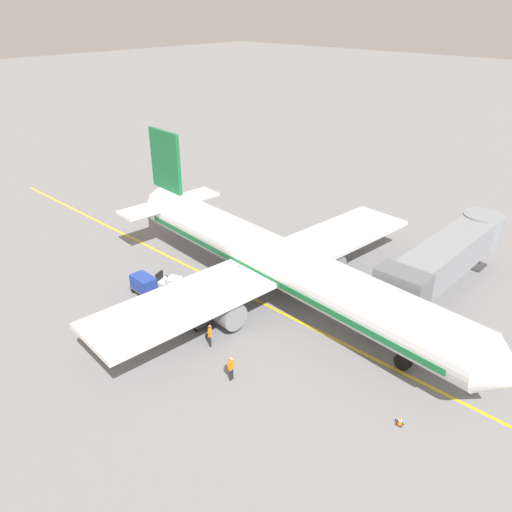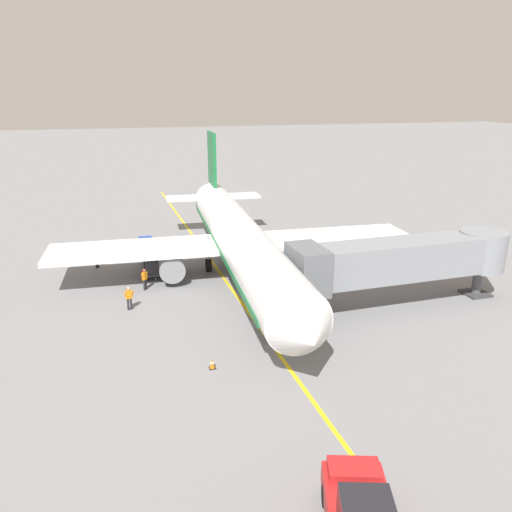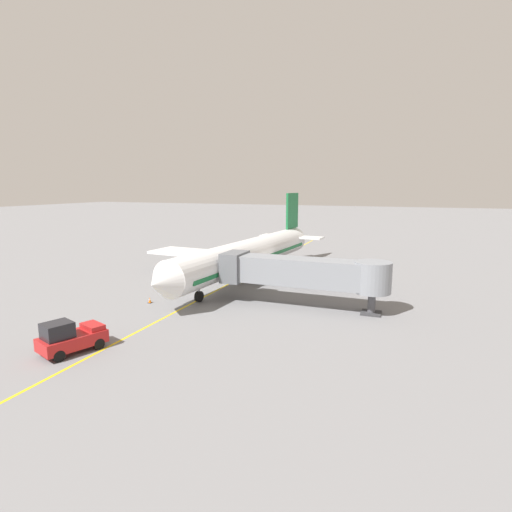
{
  "view_description": "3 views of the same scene",
  "coord_description": "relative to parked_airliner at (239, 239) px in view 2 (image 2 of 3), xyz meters",
  "views": [
    {
      "loc": [
        24.37,
        21.47,
        20.92
      ],
      "look_at": [
        0.39,
        -0.94,
        4.14
      ],
      "focal_mm": 35.15,
      "sensor_mm": 36.0,
      "label": 1
    },
    {
      "loc": [
        9.02,
        37.11,
        14.34
      ],
      "look_at": [
        -1.72,
        3.11,
        2.77
      ],
      "focal_mm": 35.01,
      "sensor_mm": 36.0,
      "label": 2
    },
    {
      "loc": [
        -20.48,
        46.63,
        11.7
      ],
      "look_at": [
        -3.78,
        3.74,
        3.79
      ],
      "focal_mm": 28.61,
      "sensor_mm": 36.0,
      "label": 3
    }
  ],
  "objects": [
    {
      "name": "ground_crew_marshaller",
      "position": [
        11.17,
        -5.65,
        -2.23
      ],
      "size": [
        0.62,
        0.52,
        1.69
      ],
      "color": "#232328",
      "rests_on": "ground"
    },
    {
      "name": "parked_airliner",
      "position": [
        0.0,
        0.0,
        0.0
      ],
      "size": [
        30.33,
        37.35,
        10.63
      ],
      "color": "white",
      "rests_on": "ground"
    },
    {
      "name": "ground_plane",
      "position": [
        1.34,
        0.34,
        -3.19
      ],
      "size": [
        400.0,
        400.0,
        0.0
      ],
      "primitive_type": "plane",
      "color": "slate"
    },
    {
      "name": "baggage_tug_lead",
      "position": [
        5.25,
        -6.92,
        -2.47
      ],
      "size": [
        1.95,
        2.75,
        1.62
      ],
      "color": "silver",
      "rests_on": "ground"
    },
    {
      "name": "ground_crew_loader",
      "position": [
        7.72,
        0.77,
        -2.23
      ],
      "size": [
        0.56,
        0.59,
        1.69
      ],
      "color": "#232328",
      "rests_on": "ground"
    },
    {
      "name": "baggage_cart_second_in_train",
      "position": [
        6.73,
        -4.78,
        -2.24
      ],
      "size": [
        1.35,
        2.92,
        1.58
      ],
      "color": "#4C4C51",
      "rests_on": "ground"
    },
    {
      "name": "ground_crew_wing_walker",
      "position": [
        9.12,
        4.23,
        -2.23
      ],
      "size": [
        0.73,
        0.31,
        1.69
      ],
      "color": "#232328",
      "rests_on": "ground"
    },
    {
      "name": "baggage_cart_front",
      "position": [
        6.74,
        -2.01,
        -2.24
      ],
      "size": [
        1.35,
        2.92,
        1.58
      ],
      "color": "#4C4C51",
      "rests_on": "ground"
    },
    {
      "name": "gate_lead_in_line",
      "position": [
        1.34,
        0.34,
        -3.18
      ],
      "size": [
        0.24,
        80.0,
        0.01
      ],
      "primitive_type": "cube",
      "color": "gold",
      "rests_on": "ground"
    },
    {
      "name": "jet_bridge",
      "position": [
        -9.29,
        9.21,
        0.27
      ],
      "size": [
        16.51,
        3.5,
        4.98
      ],
      "color": "gray",
      "rests_on": "ground"
    },
    {
      "name": "safety_cone_nose_left",
      "position": [
        5.37,
        13.67,
        -2.9
      ],
      "size": [
        0.36,
        0.36,
        0.59
      ],
      "color": "black",
      "rests_on": "ground"
    },
    {
      "name": "baggage_cart_third_in_train",
      "position": [
        6.74,
        -8.08,
        -2.24
      ],
      "size": [
        1.35,
        2.92,
        1.58
      ],
      "color": "#4C4C51",
      "rests_on": "ground"
    }
  ]
}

